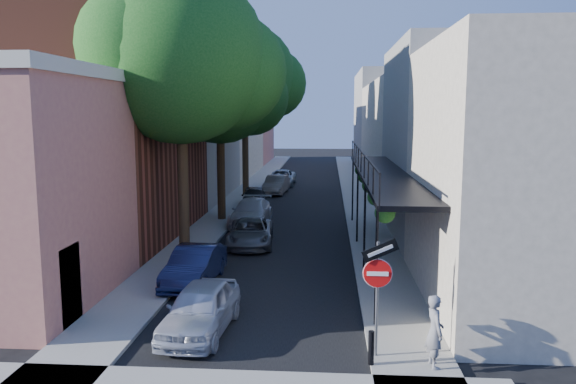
% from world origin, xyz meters
% --- Properties ---
extents(ground, '(160.00, 160.00, 0.00)m').
position_xyz_m(ground, '(0.00, 0.00, 0.00)').
color(ground, black).
rests_on(ground, ground).
extents(road_surface, '(6.00, 64.00, 0.01)m').
position_xyz_m(road_surface, '(0.00, 30.00, 0.01)').
color(road_surface, black).
rests_on(road_surface, ground).
extents(sidewalk_left, '(2.00, 64.00, 0.12)m').
position_xyz_m(sidewalk_left, '(-4.00, 30.00, 0.06)').
color(sidewalk_left, gray).
rests_on(sidewalk_left, ground).
extents(sidewalk_right, '(2.00, 64.00, 0.12)m').
position_xyz_m(sidewalk_right, '(4.00, 30.00, 0.06)').
color(sidewalk_right, gray).
rests_on(sidewalk_right, ground).
extents(buildings_left, '(10.10, 59.10, 12.00)m').
position_xyz_m(buildings_left, '(-9.30, 28.76, 4.94)').
color(buildings_left, tan).
rests_on(buildings_left, ground).
extents(buildings_right, '(9.80, 55.00, 10.00)m').
position_xyz_m(buildings_right, '(8.99, 29.49, 4.42)').
color(buildings_right, beige).
rests_on(buildings_right, ground).
extents(sign_post, '(0.89, 0.17, 2.99)m').
position_xyz_m(sign_post, '(3.16, 0.97, 2.04)').
color(sign_post, '#595B60').
rests_on(sign_post, ground).
extents(bollard, '(0.14, 0.14, 0.80)m').
position_xyz_m(bollard, '(3.00, 0.50, 0.52)').
color(bollard, black).
rests_on(bollard, sidewalk_right).
extents(oak_near, '(7.48, 6.80, 11.42)m').
position_xyz_m(oak_near, '(-3.37, 10.26, 7.88)').
color(oak_near, '#332214').
rests_on(oak_near, ground).
extents(oak_mid, '(6.60, 6.00, 10.20)m').
position_xyz_m(oak_mid, '(-3.42, 18.23, 7.06)').
color(oak_mid, '#332214').
rests_on(oak_mid, ground).
extents(oak_far, '(7.70, 7.00, 11.90)m').
position_xyz_m(oak_far, '(-3.35, 27.27, 8.26)').
color(oak_far, '#332214').
rests_on(oak_far, ground).
extents(parked_car_a, '(1.82, 3.98, 1.32)m').
position_xyz_m(parked_car_a, '(-1.40, 2.39, 0.66)').
color(parked_car_a, '#AFB4C2').
rests_on(parked_car_a, ground).
extents(parked_car_b, '(1.57, 4.00, 1.30)m').
position_xyz_m(parked_car_b, '(-2.58, 6.61, 0.65)').
color(parked_car_b, '#141A3E').
rests_on(parked_car_b, ground).
extents(parked_car_c, '(2.26, 4.34, 1.17)m').
position_xyz_m(parked_car_c, '(-1.43, 12.35, 0.58)').
color(parked_car_c, '#525459').
rests_on(parked_car_c, ground).
extents(parked_car_d, '(2.00, 4.63, 1.33)m').
position_xyz_m(parked_car_d, '(-2.05, 17.04, 0.66)').
color(parked_car_d, silver).
rests_on(parked_car_d, ground).
extents(parked_car_e, '(1.95, 3.95, 1.30)m').
position_xyz_m(parked_car_e, '(-2.60, 22.43, 0.65)').
color(parked_car_e, black).
rests_on(parked_car_e, ground).
extents(parked_car_f, '(1.76, 4.14, 1.33)m').
position_xyz_m(parked_car_f, '(-1.78, 28.42, 0.66)').
color(parked_car_f, slate).
rests_on(parked_car_f, ground).
extents(parked_car_g, '(2.15, 4.52, 1.24)m').
position_xyz_m(parked_car_g, '(-1.76, 33.24, 0.62)').
color(parked_car_g, '#99A4AD').
rests_on(parked_car_g, ground).
extents(pedestrian, '(0.49, 0.67, 1.69)m').
position_xyz_m(pedestrian, '(4.42, 0.50, 0.96)').
color(pedestrian, slate).
rests_on(pedestrian, sidewalk_right).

